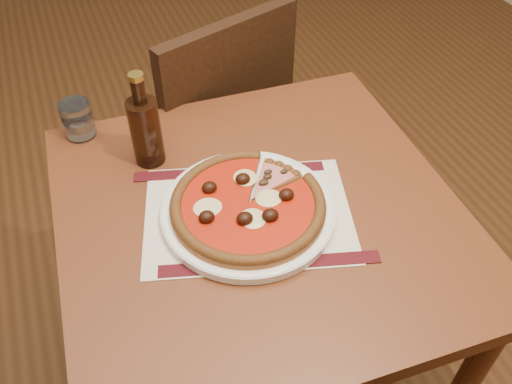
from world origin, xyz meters
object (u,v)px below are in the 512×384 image
at_px(table, 259,241).
at_px(pizza, 248,204).
at_px(chair_far, 211,127).
at_px(water_glass, 77,120).
at_px(plate, 248,211).
at_px(bottle, 145,129).

height_order(table, pizza, pizza).
bearing_deg(chair_far, water_glass, 9.91).
distance_m(chair_far, plate, 0.64).
xyz_separation_m(chair_far, bottle, (-0.24, -0.34, 0.32)).
relative_size(plate, pizza, 1.13).
xyz_separation_m(table, plate, (-0.03, -0.01, 0.11)).
bearing_deg(pizza, plate, 37.85).
bearing_deg(water_glass, bottle, -48.69).
xyz_separation_m(chair_far, plate, (-0.10, -0.58, 0.24)).
xyz_separation_m(table, chair_far, (0.07, 0.57, -0.13)).
relative_size(pizza, water_glass, 3.59).
height_order(pizza, water_glass, water_glass).
relative_size(table, water_glass, 9.84).
distance_m(table, chair_far, 0.59).
distance_m(plate, pizza, 0.02).
bearing_deg(table, chair_far, 82.84).
height_order(pizza, bottle, bottle).
height_order(table, water_glass, water_glass).
xyz_separation_m(plate, bottle, (-0.14, 0.24, 0.08)).
bearing_deg(pizza, water_glass, 125.13).
xyz_separation_m(chair_far, pizza, (-0.10, -0.58, 0.26)).
height_order(water_glass, bottle, bottle).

